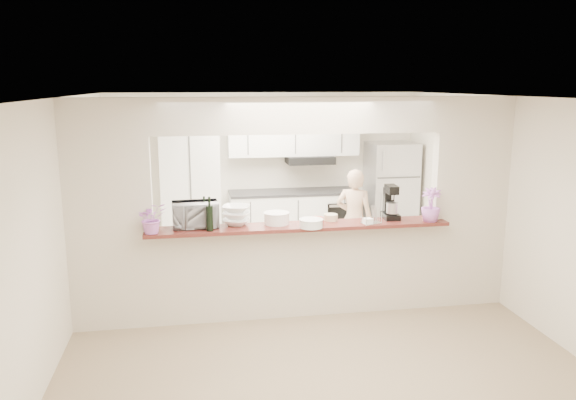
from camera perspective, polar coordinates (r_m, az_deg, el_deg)
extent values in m
plane|color=tan|center=(6.68, 1.08, -11.51)|extent=(6.00, 6.00, 0.00)
cube|color=silver|center=(8.11, -1.00, -7.20)|extent=(5.00, 2.90, 0.01)
cube|color=beige|center=(6.25, -17.68, -1.65)|extent=(0.90, 0.15, 2.50)
cube|color=beige|center=(6.97, 17.91, -0.32)|extent=(0.90, 0.15, 2.50)
cube|color=beige|center=(6.15, 1.16, 8.59)|extent=(3.20, 0.15, 0.40)
cube|color=beige|center=(6.49, 1.09, -7.25)|extent=(3.20, 0.15, 1.05)
cube|color=maroon|center=(6.29, 1.20, -2.69)|extent=(3.40, 0.38, 0.04)
cube|color=silver|center=(8.87, -9.85, 1.27)|extent=(0.90, 0.60, 2.10)
cube|color=silver|center=(9.14, 0.68, -2.09)|extent=(2.10, 0.60, 0.90)
cube|color=#303032|center=(9.04, 0.69, 0.80)|extent=(2.10, 0.62, 0.04)
cube|color=silver|center=(9.03, 0.56, 6.91)|extent=(2.10, 0.35, 0.75)
cube|color=black|center=(9.02, 2.24, 4.12)|extent=(0.75, 0.45, 0.12)
cube|color=black|center=(9.01, 5.74, -2.04)|extent=(0.55, 0.02, 0.55)
cube|color=#BBBCC1|center=(9.42, 10.36, 0.62)|extent=(0.75, 0.70, 1.70)
imported|color=pink|center=(6.05, -13.65, -1.80)|extent=(0.36, 0.34, 0.33)
cylinder|color=black|center=(6.26, -8.48, -1.52)|extent=(0.07, 0.07, 0.25)
cylinder|color=black|center=(6.23, -8.53, -0.02)|extent=(0.02, 0.02, 0.09)
cylinder|color=black|center=(6.05, -7.96, -1.85)|extent=(0.07, 0.07, 0.28)
cylinder|color=black|center=(6.01, -8.01, -0.12)|extent=(0.03, 0.03, 0.10)
imported|color=#ABAAAF|center=(6.24, -9.40, -1.48)|extent=(0.52, 0.36, 0.28)
imported|color=white|center=(6.26, -5.27, -1.58)|extent=(0.38, 0.38, 0.22)
cylinder|color=white|center=(6.30, -1.17, -1.89)|extent=(0.28, 0.28, 0.12)
cylinder|color=white|center=(6.29, -1.17, -1.30)|extent=(0.29, 0.29, 0.01)
cylinder|color=white|center=(6.16, 2.36, -2.41)|extent=(0.26, 0.26, 0.09)
cylinder|color=white|center=(6.15, 2.37, -1.99)|extent=(0.27, 0.27, 0.01)
cylinder|color=maroon|center=(6.33, 2.95, -2.08)|extent=(0.15, 0.15, 0.07)
cylinder|color=beige|center=(6.48, 4.37, -1.77)|extent=(0.16, 0.16, 0.07)
cube|color=silver|center=(6.39, 8.44, -2.35)|extent=(0.24, 0.17, 0.01)
cube|color=white|center=(6.38, 8.45, -2.05)|extent=(0.11, 0.11, 0.05)
cube|color=black|center=(6.66, 10.35, -1.60)|extent=(0.18, 0.27, 0.07)
cube|color=black|center=(6.71, 10.17, 0.05)|extent=(0.12, 0.10, 0.28)
cube|color=black|center=(6.58, 10.48, 1.08)|extent=(0.13, 0.23, 0.09)
cylinder|color=#B7B7BC|center=(6.58, 10.53, -0.78)|extent=(0.13, 0.13, 0.12)
imported|color=#B863B0|center=(6.59, 14.30, -0.47)|extent=(0.29, 0.29, 0.39)
imported|color=tan|center=(8.07, 6.73, -2.02)|extent=(0.63, 0.56, 1.45)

